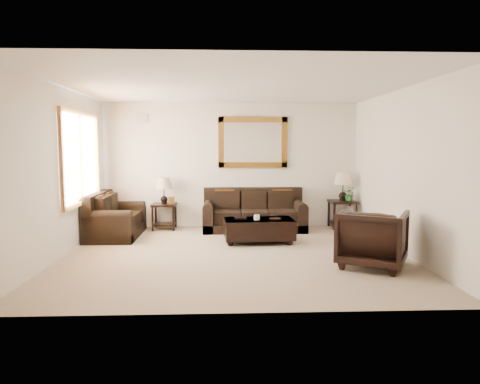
{
  "coord_description": "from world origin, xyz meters",
  "views": [
    {
      "loc": [
        -0.18,
        -6.85,
        1.74
      ],
      "look_at": [
        0.12,
        0.6,
        0.96
      ],
      "focal_mm": 32.0,
      "sensor_mm": 36.0,
      "label": 1
    }
  ],
  "objects_px": {
    "end_table_left": "(164,196)",
    "armchair": "(373,235)",
    "loveseat": "(113,220)",
    "coffee_table": "(259,228)",
    "end_table_right": "(343,192)",
    "sofa": "(254,215)"
  },
  "relations": [
    {
      "from": "end_table_right",
      "to": "armchair",
      "type": "distance_m",
      "value": 3.04
    },
    {
      "from": "coffee_table",
      "to": "armchair",
      "type": "relative_size",
      "value": 1.42
    },
    {
      "from": "loveseat",
      "to": "end_table_left",
      "type": "xyz_separation_m",
      "value": [
        0.9,
        0.71,
        0.41
      ]
    },
    {
      "from": "end_table_right",
      "to": "loveseat",
      "type": "bearing_deg",
      "value": -171.72
    },
    {
      "from": "armchair",
      "to": "coffee_table",
      "type": "bearing_deg",
      "value": -17.91
    },
    {
      "from": "loveseat",
      "to": "end_table_right",
      "type": "relative_size",
      "value": 1.26
    },
    {
      "from": "sofa",
      "to": "armchair",
      "type": "relative_size",
      "value": 2.29
    },
    {
      "from": "loveseat",
      "to": "armchair",
      "type": "distance_m",
      "value": 4.91
    },
    {
      "from": "armchair",
      "to": "end_table_right",
      "type": "bearing_deg",
      "value": -67.94
    },
    {
      "from": "end_table_left",
      "to": "coffee_table",
      "type": "relative_size",
      "value": 0.84
    },
    {
      "from": "end_table_right",
      "to": "armchair",
      "type": "xyz_separation_m",
      "value": [
        -0.4,
        -2.99,
        -0.33
      ]
    },
    {
      "from": "end_table_left",
      "to": "sofa",
      "type": "bearing_deg",
      "value": -3.86
    },
    {
      "from": "end_table_right",
      "to": "coffee_table",
      "type": "distance_m",
      "value": 2.39
    },
    {
      "from": "sofa",
      "to": "armchair",
      "type": "bearing_deg",
      "value": -62.19
    },
    {
      "from": "loveseat",
      "to": "end_table_right",
      "type": "xyz_separation_m",
      "value": [
        4.73,
        0.69,
        0.47
      ]
    },
    {
      "from": "coffee_table",
      "to": "armchair",
      "type": "distance_m",
      "value": 2.26
    },
    {
      "from": "sofa",
      "to": "end_table_left",
      "type": "relative_size",
      "value": 1.92
    },
    {
      "from": "loveseat",
      "to": "sofa",
      "type": "bearing_deg",
      "value": -78.27
    },
    {
      "from": "end_table_left",
      "to": "armchair",
      "type": "relative_size",
      "value": 1.19
    },
    {
      "from": "sofa",
      "to": "coffee_table",
      "type": "height_order",
      "value": "sofa"
    },
    {
      "from": "end_table_left",
      "to": "armchair",
      "type": "bearing_deg",
      "value": -41.35
    },
    {
      "from": "end_table_right",
      "to": "coffee_table",
      "type": "height_order",
      "value": "end_table_right"
    }
  ]
}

